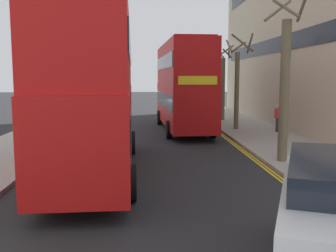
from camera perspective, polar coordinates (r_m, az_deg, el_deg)
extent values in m
cube|color=#9E9991|center=(19.52, 17.01, -3.08)|extent=(4.00, 80.00, 0.14)
cube|color=#9E9991|center=(19.36, -22.11, -3.38)|extent=(4.00, 80.00, 0.14)
cube|color=yellow|center=(17.02, 12.68, -4.65)|extent=(0.10, 56.00, 0.01)
cube|color=yellow|center=(16.98, 12.15, -4.66)|extent=(0.10, 56.00, 0.01)
cube|color=red|center=(14.05, -10.57, 0.11)|extent=(2.85, 10.88, 2.60)
cube|color=red|center=(13.97, -10.81, 10.54)|extent=(2.79, 10.66, 2.50)
cube|color=black|center=(14.02, -10.60, 1.33)|extent=(2.87, 10.45, 0.84)
cube|color=black|center=(13.98, -10.82, 10.95)|extent=(2.85, 10.23, 0.80)
cube|color=yellow|center=(19.31, -9.18, 6.65)|extent=(2.00, 0.13, 0.44)
cube|color=maroon|center=(14.11, -10.94, 15.82)|extent=(2.57, 9.79, 0.10)
cylinder|color=black|center=(17.67, -13.51, -2.53)|extent=(0.33, 1.05, 1.04)
cylinder|color=black|center=(17.48, -5.36, -2.47)|extent=(0.33, 1.05, 1.04)
cylinder|color=black|center=(11.24, -18.46, -8.27)|extent=(0.33, 1.05, 1.04)
cylinder|color=black|center=(10.94, -5.47, -8.35)|extent=(0.33, 1.05, 1.04)
cube|color=#B20F0F|center=(25.08, 2.19, 3.30)|extent=(2.98, 10.90, 2.60)
cube|color=#B20F0F|center=(25.03, 2.22, 9.13)|extent=(2.92, 10.68, 2.50)
cube|color=black|center=(25.06, 2.19, 3.98)|extent=(2.99, 10.47, 0.84)
cube|color=black|center=(25.04, 2.22, 9.36)|extent=(2.97, 10.25, 0.80)
cube|color=yellow|center=(19.71, 4.41, 6.73)|extent=(2.00, 0.15, 0.44)
cube|color=maroon|center=(25.11, 2.23, 12.09)|extent=(2.68, 9.81, 0.10)
cylinder|color=black|center=(22.14, 6.59, -0.45)|extent=(0.35, 1.05, 1.04)
cylinder|color=black|center=(21.74, 0.14, -0.54)|extent=(0.35, 1.05, 1.04)
cylinder|color=black|center=(28.67, 3.72, 1.32)|extent=(0.35, 1.05, 1.04)
cylinder|color=black|center=(28.36, -1.27, 1.27)|extent=(0.35, 1.05, 1.04)
cylinder|color=black|center=(8.65, 17.00, -14.18)|extent=(0.46, 0.71, 0.68)
cylinder|color=#2D2D38|center=(24.51, 15.83, 0.17)|extent=(0.22, 0.22, 0.85)
cube|color=red|center=(24.44, 15.89, 1.81)|extent=(0.34, 0.22, 0.56)
sphere|color=beige|center=(24.41, 15.92, 2.72)|extent=(0.20, 0.20, 0.20)
cylinder|color=#6B6047|center=(15.83, 16.79, 4.88)|extent=(0.38, 0.38, 5.50)
cylinder|color=#6B6047|center=(16.15, 19.11, 15.96)|extent=(0.25, 1.11, 0.82)
cylinder|color=#6B6047|center=(16.50, 15.86, 16.06)|extent=(1.22, 0.51, 0.92)
cylinder|color=#6B6047|center=(15.54, 17.03, 16.28)|extent=(0.97, 0.55, 0.77)
cylinder|color=#6B6047|center=(25.19, 10.10, 5.12)|extent=(0.30, 0.30, 4.88)
cylinder|color=#6B6047|center=(25.41, 11.98, 11.81)|extent=(0.21, 1.57, 1.15)
cylinder|color=#6B6047|center=(25.72, 10.29, 11.34)|extent=(1.00, 0.39, 0.75)
cylinder|color=#6B6047|center=(25.08, 9.03, 11.60)|extent=(0.24, 1.16, 0.86)
cylinder|color=#6B6047|center=(24.59, 10.94, 11.95)|extent=(1.51, 0.37, 1.11)
cylinder|color=#6B6047|center=(30.40, 8.09, 5.40)|extent=(0.32, 0.32, 4.79)
cylinder|color=#6B6047|center=(30.40, 9.00, 10.47)|extent=(0.38, 0.91, 0.69)
cylinder|color=#6B6047|center=(31.17, 8.31, 10.78)|extent=(1.48, 0.54, 1.10)
cylinder|color=#6B6047|center=(30.81, 7.15, 10.75)|extent=(1.04, 1.05, 1.00)
cylinder|color=#6B6047|center=(30.03, 7.41, 10.74)|extent=(0.79, 1.06, 0.90)
cylinder|color=#6B6047|center=(30.10, 8.76, 10.53)|extent=(0.88, 0.58, 0.72)
cube|color=black|center=(28.69, 14.73, 11.28)|extent=(0.04, 24.64, 1.00)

